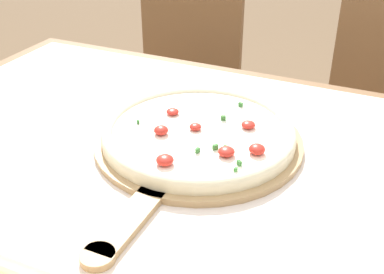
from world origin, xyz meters
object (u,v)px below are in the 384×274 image
at_px(pizza_peel, 195,145).
at_px(chair_left, 183,82).
at_px(pizza, 199,132).
at_px(chair_right, 381,119).

bearing_deg(pizza_peel, chair_left, 116.93).
xyz_separation_m(pizza, chair_left, (-0.39, 0.75, -0.27)).
xyz_separation_m(pizza_peel, chair_left, (-0.39, 0.77, -0.25)).
xyz_separation_m(pizza_peel, chair_right, (0.31, 0.77, -0.25)).
bearing_deg(pizza_peel, pizza, 88.30).
distance_m(pizza_peel, chair_right, 0.86).
bearing_deg(chair_left, chair_right, -5.18).
relative_size(pizza, chair_right, 0.41).
xyz_separation_m(pizza_peel, pizza, (0.00, 0.02, 0.02)).
distance_m(pizza, chair_right, 0.85).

